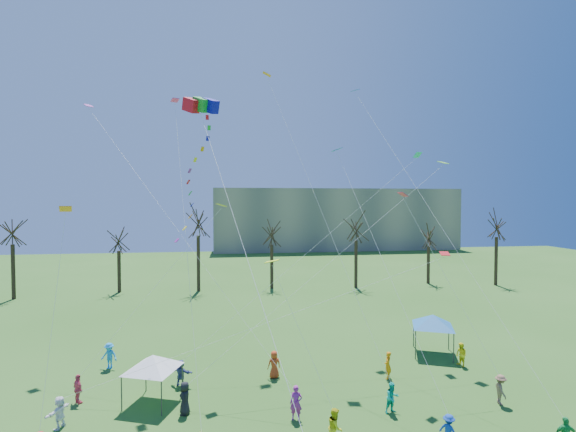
{
  "coord_description": "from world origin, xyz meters",
  "views": [
    {
      "loc": [
        -3.72,
        -16.54,
        11.76
      ],
      "look_at": [
        -0.73,
        5.0,
        11.0
      ],
      "focal_mm": 25.0,
      "sensor_mm": 36.0,
      "label": 1
    }
  ],
  "objects": [
    {
      "name": "distant_building",
      "position": [
        22.0,
        82.0,
        7.5
      ],
      "size": [
        60.0,
        14.0,
        15.0
      ],
      "primitive_type": "cube",
      "color": "gray",
      "rests_on": "ground"
    },
    {
      "name": "big_box_kite",
      "position": [
        -5.66,
        7.76,
        13.08
      ],
      "size": [
        3.68,
        7.47,
        20.64
      ],
      "color": "red",
      "rests_on": "ground"
    },
    {
      "name": "bare_tree_row",
      "position": [
        1.81,
        36.58,
        7.29
      ],
      "size": [
        69.06,
        8.18,
        11.48
      ],
      "color": "black",
      "rests_on": "ground"
    },
    {
      "name": "small_kites_aloft",
      "position": [
        0.43,
        11.11,
        13.7
      ],
      "size": [
        28.89,
        16.25,
        31.55
      ],
      "color": "orange",
      "rests_on": "ground"
    },
    {
      "name": "canopy_tent_blue",
      "position": [
        11.56,
        12.19,
        2.61
      ],
      "size": [
        3.8,
        3.8,
        3.08
      ],
      "color": "#3F3F44",
      "rests_on": "ground"
    },
    {
      "name": "canopy_tent_white",
      "position": [
        -8.37,
        7.39,
        2.41
      ],
      "size": [
        3.56,
        3.56,
        2.84
      ],
      "color": "#3F3F44",
      "rests_on": "ground"
    },
    {
      "name": "festival_crowd",
      "position": [
        -1.58,
        5.91,
        0.87
      ],
      "size": [
        26.04,
        13.84,
        1.84
      ],
      "color": "red",
      "rests_on": "ground"
    }
  ]
}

